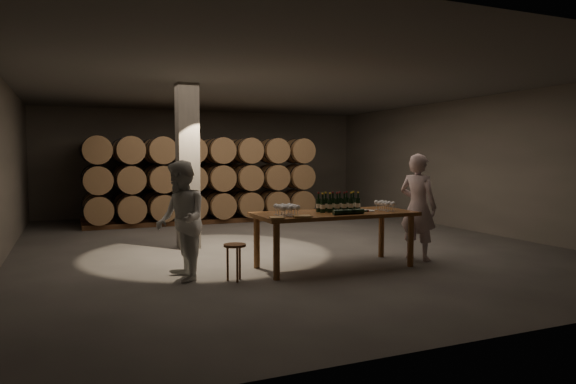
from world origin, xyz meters
name	(u,v)px	position (x,y,z in m)	size (l,w,h in m)	color
room	(188,167)	(-1.80, 0.20, 1.60)	(12.00, 12.00, 12.00)	#494745
tasting_table	(334,219)	(0.00, -2.50, 0.80)	(2.60, 1.10, 0.90)	brown
barrel_stack_back	(167,177)	(-1.35, 5.20, 1.20)	(4.70, 0.95, 2.31)	brown
barrel_stack_front	(205,179)	(-0.57, 3.80, 1.20)	(6.26, 0.95, 2.31)	brown
bottle_cluster	(338,204)	(0.11, -2.43, 1.01)	(0.73, 0.23, 0.32)	black
lying_bottles	(349,212)	(0.05, -2.88, 0.94)	(0.63, 0.08, 0.08)	black
glass_cluster_left	(287,207)	(-0.89, -2.63, 1.02)	(0.30, 0.41, 0.17)	silver
glass_cluster_right	(385,203)	(0.90, -2.59, 1.02)	(0.19, 0.41, 0.16)	silver
plate	(367,211)	(0.55, -2.58, 0.91)	(0.27, 0.27, 0.02)	white
notebook_near	(302,216)	(-0.78, -2.95, 0.92)	(0.25, 0.20, 0.03)	olive
notebook_corner	(277,218)	(-1.17, -2.92, 0.91)	(0.20, 0.25, 0.02)	olive
pen	(309,217)	(-0.66, -2.94, 0.91)	(0.01, 0.01, 0.13)	black
stool	(235,251)	(-1.75, -2.75, 0.44)	(0.32, 0.32, 0.54)	brown
person_man	(418,207)	(1.63, -2.51, 0.92)	(0.67, 0.44, 1.85)	beige
person_woman	(181,221)	(-2.46, -2.40, 0.87)	(0.85, 0.66, 1.75)	silver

